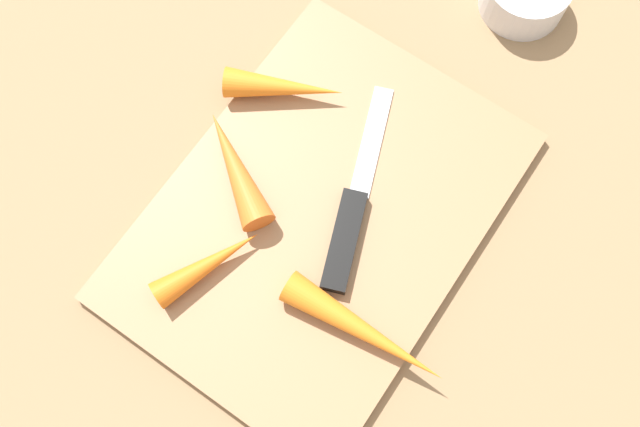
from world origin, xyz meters
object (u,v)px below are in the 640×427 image
at_px(carrot_longest, 364,331).
at_px(carrot_short, 284,87).
at_px(carrot_long, 235,167).
at_px(cutting_board, 320,216).
at_px(knife, 348,227).
at_px(carrot_shortest, 208,265).

distance_m(carrot_longest, carrot_short, 0.23).
bearing_deg(carrot_longest, carrot_long, 158.94).
bearing_deg(carrot_longest, cutting_board, 140.10).
relative_size(carrot_longest, carrot_short, 1.36).
relative_size(knife, carrot_short, 1.80).
bearing_deg(carrot_short, carrot_longest, -66.96).
height_order(knife, carrot_long, carrot_long).
height_order(cutting_board, carrot_long, carrot_long).
distance_m(cutting_board, carrot_longest, 0.11).
bearing_deg(carrot_long, cutting_board, -140.44).
relative_size(knife, carrot_long, 1.72).
bearing_deg(carrot_shortest, carrot_short, 36.68).
height_order(cutting_board, carrot_shortest, carrot_shortest).
bearing_deg(knife, carrot_shortest, 120.31).
height_order(carrot_shortest, carrot_short, carrot_short).
xyz_separation_m(carrot_shortest, carrot_longest, (0.03, -0.14, 0.00)).
bearing_deg(cutting_board, carrot_long, 97.55).
bearing_deg(carrot_longest, knife, 128.68).
bearing_deg(cutting_board, carrot_short, 50.40).
bearing_deg(knife, carrot_longest, -159.02).
distance_m(carrot_long, carrot_longest, 0.18).
bearing_deg(knife, carrot_short, 37.36).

